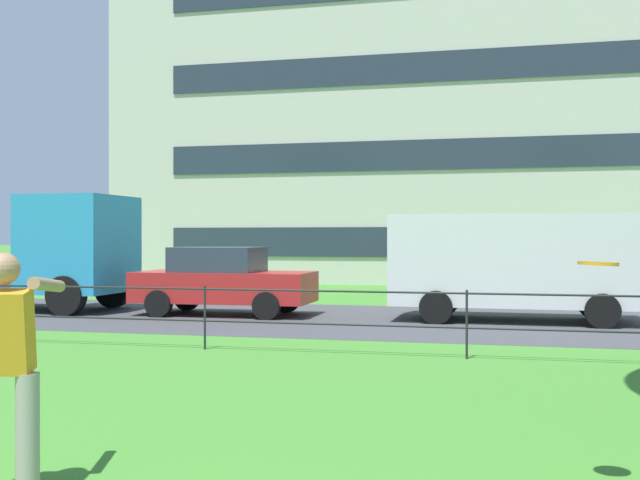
% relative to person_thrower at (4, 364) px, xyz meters
% --- Properties ---
extents(street_strip, '(80.00, 6.75, 0.01)m').
position_rel_person_thrower_xyz_m(street_strip, '(-1.31, 11.76, -0.89)').
color(street_strip, '#424247').
rests_on(street_strip, ground).
extents(park_fence, '(32.48, 0.04, 1.00)m').
position_rel_person_thrower_xyz_m(park_fence, '(-1.31, 6.81, -0.23)').
color(park_fence, '#232328').
rests_on(park_fence, ground).
extents(person_thrower, '(0.50, 0.85, 1.66)m').
position_rel_person_thrower_xyz_m(person_thrower, '(0.00, 0.00, 0.00)').
color(person_thrower, gray).
rests_on(person_thrower, ground).
extents(frisbee, '(0.36, 0.36, 0.04)m').
position_rel_person_thrower_xyz_m(frisbee, '(3.95, 0.97, 0.69)').
color(frisbee, orange).
extents(flatbed_truck_far_right, '(7.31, 2.45, 2.75)m').
position_rel_person_thrower_xyz_m(flatbed_truck_far_right, '(-8.13, 12.08, 0.32)').
color(flatbed_truck_far_right, '#2D99D1').
rests_on(flatbed_truck_far_right, ground).
extents(car_red_center, '(4.03, 1.86, 1.54)m').
position_rel_person_thrower_xyz_m(car_red_center, '(-2.99, 12.01, -0.12)').
color(car_red_center, red).
rests_on(car_red_center, ground).
extents(panel_van_left, '(5.01, 2.12, 2.24)m').
position_rel_person_thrower_xyz_m(panel_van_left, '(3.41, 12.23, 0.37)').
color(panel_van_left, white).
rests_on(panel_van_left, ground).
extents(apartment_building_background, '(35.44, 11.96, 16.25)m').
position_rel_person_thrower_xyz_m(apartment_building_background, '(5.30, 29.56, 7.23)').
color(apartment_building_background, beige).
rests_on(apartment_building_background, ground).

